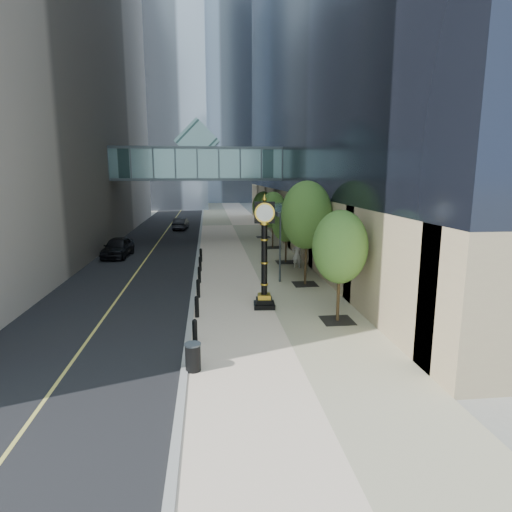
{
  "coord_description": "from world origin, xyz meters",
  "views": [
    {
      "loc": [
        -2.1,
        -14.85,
        6.57
      ],
      "look_at": [
        0.12,
        4.89,
        2.75
      ],
      "focal_mm": 30.0,
      "sensor_mm": 36.0,
      "label": 1
    }
  ],
  "objects_px": {
    "street_clock": "(264,261)",
    "pedestrian": "(297,255)",
    "car_near": "(118,247)",
    "trash_bin": "(193,358)",
    "car_far": "(181,224)"
  },
  "relations": [
    {
      "from": "car_near",
      "to": "car_far",
      "type": "relative_size",
      "value": 1.12
    },
    {
      "from": "street_clock",
      "to": "pedestrian",
      "type": "height_order",
      "value": "street_clock"
    },
    {
      "from": "car_near",
      "to": "street_clock",
      "type": "bearing_deg",
      "value": -51.99
    },
    {
      "from": "car_near",
      "to": "car_far",
      "type": "distance_m",
      "value": 17.48
    },
    {
      "from": "street_clock",
      "to": "pedestrian",
      "type": "relative_size",
      "value": 2.89
    },
    {
      "from": "street_clock",
      "to": "car_near",
      "type": "xyz_separation_m",
      "value": [
        -9.9,
        14.51,
        -1.61
      ]
    },
    {
      "from": "trash_bin",
      "to": "car_near",
      "type": "bearing_deg",
      "value": 107.43
    },
    {
      "from": "trash_bin",
      "to": "car_far",
      "type": "bearing_deg",
      "value": 93.99
    },
    {
      "from": "pedestrian",
      "to": "car_far",
      "type": "bearing_deg",
      "value": -65.79
    },
    {
      "from": "street_clock",
      "to": "car_near",
      "type": "distance_m",
      "value": 17.64
    },
    {
      "from": "trash_bin",
      "to": "car_near",
      "type": "distance_m",
      "value": 22.13
    },
    {
      "from": "street_clock",
      "to": "car_far",
      "type": "distance_m",
      "value": 32.13
    },
    {
      "from": "car_near",
      "to": "pedestrian",
      "type": "bearing_deg",
      "value": -19.64
    },
    {
      "from": "street_clock",
      "to": "pedestrian",
      "type": "xyz_separation_m",
      "value": [
        3.47,
        8.74,
        -1.42
      ]
    },
    {
      "from": "pedestrian",
      "to": "street_clock",
      "type": "bearing_deg",
      "value": 70.18
    }
  ]
}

